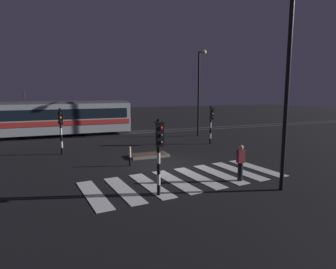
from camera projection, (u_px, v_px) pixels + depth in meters
ground_plane at (165, 165)px, 16.37m from camera, size 120.00×120.00×0.00m
rail_near at (117, 134)px, 28.17m from camera, size 80.00×0.12×0.03m
rail_far at (114, 132)px, 29.49m from camera, size 80.00×0.12×0.03m
crosswalk_zebra at (187, 179)px, 13.77m from camera, size 9.91×4.70×0.02m
traffic_island at (149, 155)px, 18.58m from camera, size 2.44×1.29×0.18m
traffic_light_kerb_mid_left at (159, 146)px, 11.28m from camera, size 0.36×0.42×3.10m
traffic_light_corner_far_left at (61, 124)px, 18.90m from camera, size 0.36×0.42×3.08m
traffic_light_corner_far_right at (211, 119)px, 22.71m from camera, size 0.36×0.42×3.02m
street_lamp_trackside_right at (200, 83)px, 26.28m from camera, size 0.44×1.21×7.79m
street_lamp_near_kerb at (293, 70)px, 11.35m from camera, size 0.44×1.21×7.99m
tram at (52, 118)px, 26.41m from camera, size 14.34×2.58×4.15m
pedestrian_waiting_at_kerb at (241, 163)px, 13.42m from camera, size 0.36×0.24×1.71m
bollard_island_edge at (130, 156)px, 16.21m from camera, size 0.12×0.12×1.11m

